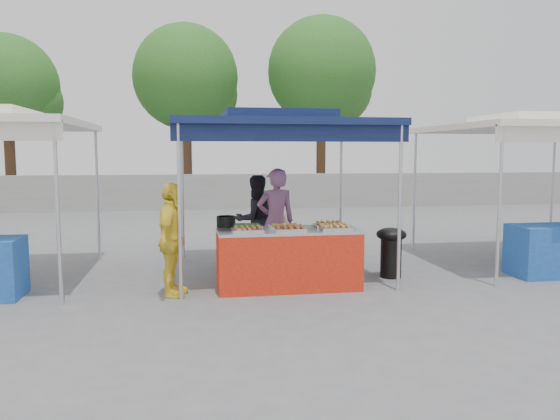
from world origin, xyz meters
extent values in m
plane|color=slate|center=(0.00, 0.00, 0.00)|extent=(80.00, 80.00, 0.00)
cube|color=gray|center=(0.00, 11.00, 0.60)|extent=(40.00, 0.25, 1.20)
cylinder|color=silver|center=(-1.50, -0.50, 1.15)|extent=(0.05, 0.05, 2.30)
cylinder|color=silver|center=(1.50, -0.50, 1.15)|extent=(0.05, 0.05, 2.30)
cylinder|color=silver|center=(-1.50, 2.50, 1.15)|extent=(0.05, 0.05, 2.30)
cylinder|color=silver|center=(1.50, 2.50, 1.15)|extent=(0.05, 0.05, 2.30)
cube|color=#121D48|center=(0.00, 1.00, 2.35)|extent=(3.20, 3.20, 0.10)
cube|color=#121D48|center=(0.00, 1.00, 2.48)|extent=(1.65, 1.65, 0.18)
cube|color=#121D48|center=(0.00, -0.50, 2.20)|extent=(3.20, 0.04, 0.25)
cylinder|color=silver|center=(-3.00, -0.50, 1.15)|extent=(0.05, 0.05, 2.30)
cylinder|color=silver|center=(-3.00, 2.50, 1.15)|extent=(0.05, 0.05, 2.30)
cylinder|color=silver|center=(3.00, -0.50, 1.15)|extent=(0.05, 0.05, 2.30)
cylinder|color=silver|center=(3.00, 2.50, 1.15)|extent=(0.05, 0.05, 2.30)
cylinder|color=silver|center=(6.00, 2.50, 1.15)|extent=(0.05, 0.05, 2.30)
cube|color=white|center=(4.50, 1.00, 2.35)|extent=(3.20, 3.20, 0.10)
cube|color=white|center=(4.50, 1.00, 2.48)|extent=(1.65, 1.65, 0.18)
cylinder|color=#482D1B|center=(-7.55, 12.75, 1.91)|extent=(0.36, 0.36, 3.81)
sphere|color=#2E6822|center=(-7.55, 12.75, 4.25)|extent=(3.49, 3.49, 3.49)
sphere|color=#2E6822|center=(-6.95, 12.95, 3.70)|extent=(2.40, 2.40, 2.40)
cylinder|color=#482D1B|center=(-1.46, 13.23, 2.12)|extent=(0.36, 0.36, 4.24)
sphere|color=#2E6822|center=(-1.46, 13.23, 4.72)|extent=(3.88, 3.88, 3.88)
sphere|color=#2E6822|center=(-0.86, 13.43, 4.12)|extent=(2.66, 2.66, 2.66)
cylinder|color=#482D1B|center=(3.65, 12.98, 2.25)|extent=(0.36, 0.36, 4.50)
sphere|color=#2E6822|center=(3.65, 12.98, 5.01)|extent=(4.11, 4.11, 4.11)
sphere|color=#2E6822|center=(4.25, 13.18, 4.37)|extent=(2.83, 2.83, 2.83)
cube|color=red|center=(0.00, -0.10, 0.40)|extent=(2.00, 0.80, 0.81)
cube|color=silver|center=(0.00, -0.10, 0.83)|extent=(2.00, 0.80, 0.04)
cube|color=silver|center=(-0.60, -0.34, 0.88)|extent=(0.42, 0.30, 0.05)
cube|color=brown|center=(-0.60, -0.34, 0.91)|extent=(0.35, 0.25, 0.02)
cube|color=silver|center=(-0.02, -0.34, 0.88)|extent=(0.42, 0.30, 0.05)
cube|color=brown|center=(-0.02, -0.34, 0.91)|extent=(0.35, 0.25, 0.02)
cube|color=silver|center=(0.63, -0.34, 0.88)|extent=(0.42, 0.30, 0.05)
cube|color=#C28642|center=(0.63, -0.34, 0.91)|extent=(0.35, 0.25, 0.02)
cube|color=silver|center=(-0.58, -0.03, 0.88)|extent=(0.42, 0.30, 0.05)
cube|color=#2A6121|center=(-0.58, -0.03, 0.91)|extent=(0.35, 0.25, 0.02)
cube|color=silver|center=(-0.03, -0.02, 0.88)|extent=(0.42, 0.30, 0.05)
cube|color=gold|center=(-0.03, -0.02, 0.91)|extent=(0.35, 0.25, 0.02)
cube|color=silver|center=(0.61, -0.03, 0.88)|extent=(0.42, 0.30, 0.05)
cube|color=#C28642|center=(0.61, -0.03, 0.91)|extent=(0.35, 0.25, 0.02)
cylinder|color=black|center=(-0.85, 0.26, 0.93)|extent=(0.28, 0.28, 0.16)
cylinder|color=silver|center=(-0.07, -0.29, 0.89)|extent=(0.07, 0.07, 0.09)
cylinder|color=black|center=(1.69, 0.30, 0.31)|extent=(0.32, 0.32, 0.63)
ellipsoid|color=black|center=(1.69, 0.30, 0.68)|extent=(0.47, 0.47, 0.21)
cube|color=#163AB4|center=(-0.30, 0.49, 0.15)|extent=(0.50, 0.35, 0.30)
cube|color=#163AB4|center=(0.38, 0.56, 0.16)|extent=(0.52, 0.37, 0.31)
cube|color=#163AB4|center=(0.38, 0.56, 0.47)|extent=(0.51, 0.36, 0.31)
imported|color=#98618B|center=(-0.02, 0.87, 0.84)|extent=(0.66, 0.48, 1.68)
imported|color=black|center=(-0.26, 1.64, 0.77)|extent=(0.89, 0.78, 1.55)
imported|color=yellow|center=(-1.62, -0.29, 0.77)|extent=(0.55, 0.96, 1.53)
camera|label=1|loc=(-1.36, -7.64, 1.93)|focal=35.00mm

